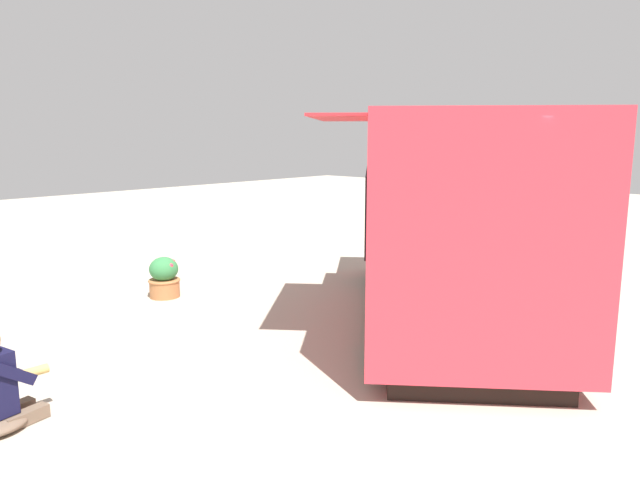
{
  "coord_description": "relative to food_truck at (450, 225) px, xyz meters",
  "views": [
    {
      "loc": [
        -5.9,
        -3.06,
        2.35
      ],
      "look_at": [
        0.35,
        2.64,
        0.84
      ],
      "focal_mm": 32.98,
      "sensor_mm": 36.0,
      "label": 1
    }
  ],
  "objects": [
    {
      "name": "planter_flowering_far",
      "position": [
        4.27,
        1.94,
        -0.88
      ],
      "size": [
        0.42,
        0.42,
        0.68
      ],
      "color": "#464254",
      "rests_on": "ground_plane"
    },
    {
      "name": "food_truck",
      "position": [
        0.0,
        0.0,
        0.0
      ],
      "size": [
        5.52,
        4.9,
        2.58
      ],
      "color": "#D23341",
      "rests_on": "ground_plane"
    },
    {
      "name": "planter_flowering_near",
      "position": [
        -1.85,
        3.62,
        -0.95
      ],
      "size": [
        0.46,
        0.46,
        0.6
      ],
      "color": "#B16E40",
      "rests_on": "ground_plane"
    },
    {
      "name": "ground_plane",
      "position": [
        -0.59,
        -0.64,
        -1.24
      ],
      "size": [
        40.0,
        40.0,
        0.0
      ],
      "primitive_type": "plane",
      "color": "#BAAE99"
    }
  ]
}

